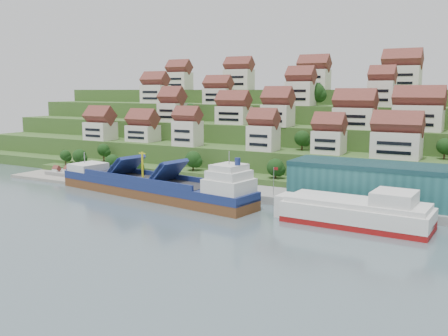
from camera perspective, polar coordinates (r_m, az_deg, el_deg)
The scene contains 11 objects.
ground at distance 137.84m, azimuth -2.92°, elevation -4.07°, with size 300.00×300.00×0.00m, color slate.
quay at distance 141.73m, azimuth 7.22°, elevation -3.31°, with size 180.00×14.00×2.20m, color gray.
pebble_beach at distance 183.12m, azimuth -16.40°, elevation -1.02°, with size 45.00×20.00×1.00m, color gray.
hillside at distance 229.52m, azimuth 11.01°, elevation 3.69°, with size 260.00×128.00×31.00m.
hillside_village at distance 187.04m, azimuth 8.71°, elevation 6.86°, with size 153.91×63.98×29.01m.
hillside_trees at distance 178.81m, azimuth 3.42°, elevation 4.61°, with size 141.76×62.01×30.87m.
warehouse at distance 134.11m, azimuth 20.37°, elevation -1.85°, with size 60.00×15.00×10.00m, color #246063.
flagpole at distance 136.80m, azimuth 5.74°, elevation -1.26°, with size 1.28×0.16×8.00m.
beach_huts at distance 183.44m, azimuth -17.13°, elevation -0.53°, with size 14.40×3.70×2.20m.
cargo_ship at distance 145.85m, azimuth -7.77°, elevation -2.21°, with size 70.46×21.09×15.34m.
second_ship at distance 119.15m, azimuth 15.21°, elevation -5.02°, with size 33.71×13.59×9.65m.
Camera 1 is at (71.84, -113.48, 30.99)m, focal length 40.00 mm.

